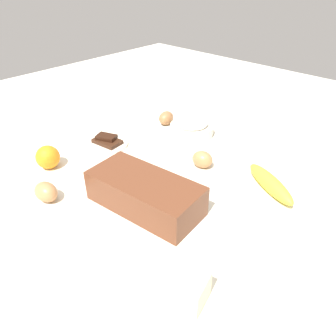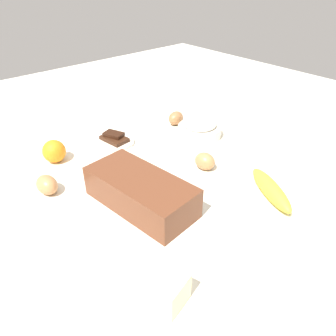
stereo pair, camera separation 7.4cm
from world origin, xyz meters
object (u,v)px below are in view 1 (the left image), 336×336
(egg_beside_bowl, at_px, (166,118))
(loaf_pan, at_px, (145,193))
(chocolate_plate, at_px, (107,143))
(banana, at_px, (270,183))
(flour_bowl, at_px, (192,127))
(butter_block, at_px, (181,286))
(egg_loose, at_px, (202,159))
(orange_fruit, at_px, (48,157))
(egg_near_butter, at_px, (46,192))

(egg_beside_bowl, bearing_deg, loaf_pan, 126.98)
(chocolate_plate, bearing_deg, banana, -164.36)
(flour_bowl, bearing_deg, chocolate_plate, 59.00)
(butter_block, relative_size, egg_beside_bowl, 1.42)
(egg_loose, relative_size, chocolate_plate, 0.48)
(egg_beside_bowl, height_order, chocolate_plate, egg_beside_bowl)
(butter_block, distance_m, egg_beside_bowl, 0.73)
(orange_fruit, bearing_deg, chocolate_plate, -96.21)
(flour_bowl, distance_m, egg_near_butter, 0.53)
(banana, relative_size, chocolate_plate, 1.46)
(flour_bowl, distance_m, chocolate_plate, 0.29)
(flour_bowl, relative_size, egg_near_butter, 2.19)
(egg_beside_bowl, bearing_deg, egg_near_butter, 99.14)
(orange_fruit, relative_size, egg_near_butter, 1.01)
(egg_beside_bowl, bearing_deg, orange_fruit, 83.70)
(banana, bearing_deg, egg_near_butter, 47.24)
(egg_near_butter, height_order, egg_beside_bowl, egg_near_butter)
(loaf_pan, xyz_separation_m, butter_block, (-0.23, 0.14, -0.01))
(banana, distance_m, chocolate_plate, 0.52)
(egg_beside_bowl, bearing_deg, banana, 167.18)
(banana, xyz_separation_m, chocolate_plate, (0.50, 0.14, -0.01))
(flour_bowl, bearing_deg, egg_near_butter, 86.14)
(banana, height_order, orange_fruit, orange_fruit)
(egg_near_butter, distance_m, egg_beside_bowl, 0.54)
(egg_loose, bearing_deg, egg_beside_bowl, -26.99)
(butter_block, xyz_separation_m, egg_near_butter, (0.43, 0.02, -0.01))
(banana, relative_size, egg_beside_bowl, 3.00)
(banana, distance_m, butter_block, 0.41)
(egg_beside_bowl, xyz_separation_m, egg_loose, (-0.28, 0.14, 0.00))
(chocolate_plate, bearing_deg, flour_bowl, -121.00)
(butter_block, bearing_deg, loaf_pan, -30.10)
(orange_fruit, distance_m, butter_block, 0.57)
(orange_fruit, xyz_separation_m, egg_beside_bowl, (-0.05, -0.45, -0.01))
(egg_loose, bearing_deg, loaf_pan, 92.47)
(orange_fruit, height_order, chocolate_plate, orange_fruit)
(egg_near_butter, relative_size, egg_beside_bowl, 1.07)
(loaf_pan, bearing_deg, chocolate_plate, -28.62)
(flour_bowl, xyz_separation_m, egg_loose, (-0.15, 0.14, -0.00))
(egg_near_butter, bearing_deg, orange_fruit, -32.24)
(flour_bowl, bearing_deg, loaf_pan, 113.55)
(banana, xyz_separation_m, egg_near_butter, (0.39, 0.42, 0.00))
(orange_fruit, distance_m, egg_beside_bowl, 0.45)
(orange_fruit, bearing_deg, butter_block, 173.08)
(loaf_pan, bearing_deg, flour_bowl, -72.53)
(egg_near_butter, xyz_separation_m, egg_loose, (-0.19, -0.39, -0.00))
(flour_bowl, xyz_separation_m, butter_block, (-0.40, 0.51, 0.00))
(flour_bowl, xyz_separation_m, orange_fruit, (0.17, 0.45, 0.00))
(butter_block, distance_m, egg_loose, 0.45)
(flour_bowl, height_order, butter_block, flour_bowl)
(orange_fruit, xyz_separation_m, butter_block, (-0.57, 0.07, -0.00))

